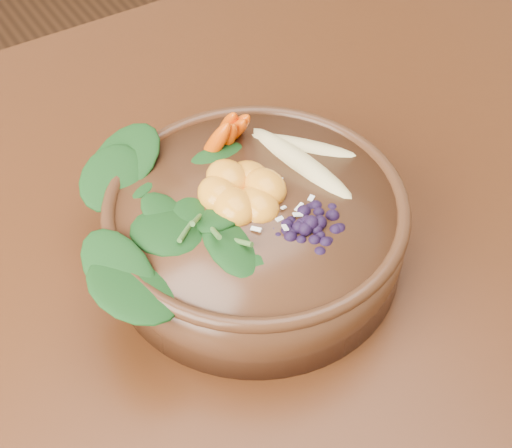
# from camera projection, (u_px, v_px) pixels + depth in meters

# --- Properties ---
(ground) EXTENTS (4.00, 4.00, 0.00)m
(ground) POSITION_uv_depth(u_px,v_px,m) (342.00, 394.00, 1.53)
(ground) COLOR #381E0F
(ground) RESTS_ON ground
(dining_table) EXTENTS (1.60, 0.90, 0.75)m
(dining_table) POSITION_uv_depth(u_px,v_px,m) (382.00, 168.00, 1.05)
(dining_table) COLOR #331C0C
(dining_table) RESTS_ON ground
(stoneware_bowl) EXTENTS (0.42, 0.42, 0.09)m
(stoneware_bowl) POSITION_uv_depth(u_px,v_px,m) (256.00, 230.00, 0.78)
(stoneware_bowl) COLOR #462716
(stoneware_bowl) RESTS_ON dining_table
(kale_heap) EXTENTS (0.26, 0.25, 0.05)m
(kale_heap) POSITION_uv_depth(u_px,v_px,m) (175.00, 186.00, 0.73)
(kale_heap) COLOR #134012
(kale_heap) RESTS_ON stoneware_bowl
(carrot_cluster) EXTENTS (0.09, 0.09, 0.09)m
(carrot_cluster) POSITION_uv_depth(u_px,v_px,m) (224.00, 110.00, 0.78)
(carrot_cluster) COLOR #E14300
(carrot_cluster) RESTS_ON stoneware_bowl
(banana_halves) EXTENTS (0.13, 0.18, 0.03)m
(banana_halves) POSITION_uv_depth(u_px,v_px,m) (302.00, 143.00, 0.79)
(banana_halves) COLOR #E0CC84
(banana_halves) RESTS_ON stoneware_bowl
(mandarin_cluster) EXTENTS (0.12, 0.13, 0.04)m
(mandarin_cluster) POSITION_uv_depth(u_px,v_px,m) (242.00, 181.00, 0.74)
(mandarin_cluster) COLOR orange
(mandarin_cluster) RESTS_ON stoneware_bowl
(blueberry_pile) EXTENTS (0.18, 0.16, 0.04)m
(blueberry_pile) POSITION_uv_depth(u_px,v_px,m) (312.00, 213.00, 0.70)
(blueberry_pile) COLOR black
(blueberry_pile) RESTS_ON stoneware_bowl
(coconut_flakes) EXTENTS (0.12, 0.11, 0.01)m
(coconut_flakes) POSITION_uv_depth(u_px,v_px,m) (275.00, 207.00, 0.73)
(coconut_flakes) COLOR white
(coconut_flakes) RESTS_ON stoneware_bowl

